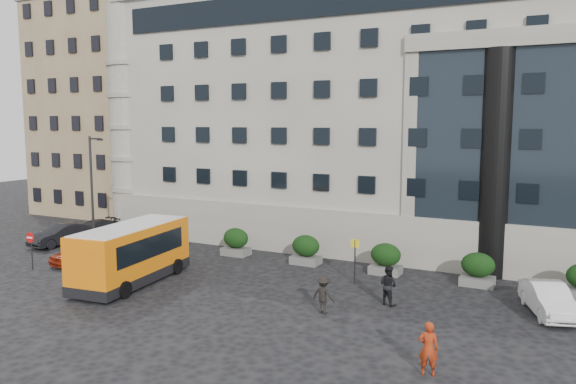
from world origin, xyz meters
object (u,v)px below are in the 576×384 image
parked_car_a (83,252)px  parked_car_c (94,229)px  minibus (132,251)px  no_entry_sign (31,243)px  pedestrian_a (428,348)px  hedge_d (478,269)px  hedge_a (236,242)px  hedge_c (386,259)px  parked_car_b (61,235)px  bus_stop_sign (355,254)px  red_truck (210,207)px  parked_car_d (181,227)px  hedge_b (306,250)px  pedestrian_c (323,295)px  pedestrian_b (388,285)px  street_lamp (93,192)px  white_taxi (549,299)px

parked_car_a → parked_car_c: bearing=140.2°
minibus → parked_car_c: minibus is taller
no_entry_sign → pedestrian_a: size_ratio=1.18×
hedge_d → no_entry_sign: size_ratio=0.79×
hedge_a → hedge_c: 10.40m
hedge_c → parked_car_b: (-23.40, -3.12, -0.16)m
parked_car_a → pedestrian_a: (23.23, -5.98, 0.26)m
bus_stop_sign → hedge_c: bearing=72.2°
hedge_d → parked_car_a: hedge_d is taller
hedge_a → red_truck: red_truck is taller
no_entry_sign → pedestrian_a: bearing=-7.7°
parked_car_a → pedestrian_a: 23.99m
parked_car_a → pedestrian_a: bearing=-5.9°
minibus → parked_car_b: (-11.37, 5.07, -1.02)m
bus_stop_sign → parked_car_d: size_ratio=0.52×
bus_stop_sign → parked_car_a: size_ratio=0.60×
parked_car_d → pedestrian_a: size_ratio=2.47×
bus_stop_sign → parked_car_a: 17.37m
parked_car_a → parked_car_b: (-5.50, 3.10, 0.05)m
hedge_c → pedestrian_a: size_ratio=0.93×
hedge_a → no_entry_sign: 12.64m
no_entry_sign → parked_car_d: size_ratio=0.48×
hedge_b → parked_car_a: (-12.70, -6.22, -0.21)m
parked_car_d → pedestrian_c: 20.91m
hedge_a → bus_stop_sign: bearing=-16.4°
parked_car_b → hedge_b: bearing=15.9°
pedestrian_a → pedestrian_b: (-3.55, 6.86, -0.01)m
parked_car_b → pedestrian_c: pedestrian_c is taller
pedestrian_a → pedestrian_b: size_ratio=1.01×
hedge_b → hedge_a: bearing=180.0°
pedestrian_b → bus_stop_sign: bearing=-23.0°
street_lamp → pedestrian_b: size_ratio=4.09×
parked_car_b → white_taxi: 32.26m
street_lamp → minibus: size_ratio=0.99×
parked_car_c → pedestrian_c: size_ratio=2.52×
hedge_a → parked_car_d: bearing=153.3°
minibus → parked_car_c: size_ratio=1.80×
street_lamp → pedestrian_b: bearing=-1.6°
hedge_a → pedestrian_a: (15.73, -12.20, 0.06)m
hedge_b → parked_car_a: hedge_b is taller
hedge_b → parked_car_a: 14.14m
parked_car_c → hedge_b: bearing=2.0°
bus_stop_sign → hedge_a: bearing=163.6°
pedestrian_c → hedge_b: bearing=-52.8°
hedge_d → pedestrian_a: (0.13, -12.20, 0.06)m
parked_car_a → parked_car_b: parked_car_b is taller
white_taxi → pedestrian_b: size_ratio=2.28×
hedge_b → hedge_c: (5.20, 0.00, 0.00)m
minibus → pedestrian_a: (17.36, -4.02, -0.81)m
street_lamp → minibus: bearing=-28.2°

